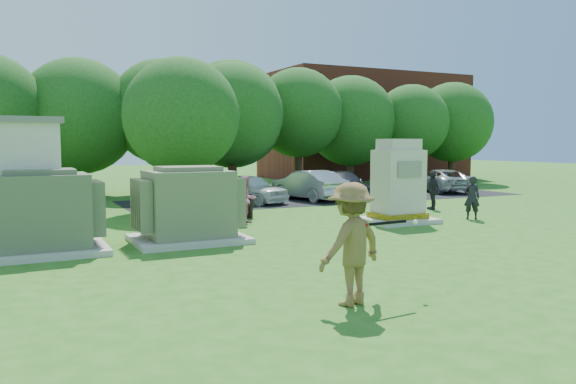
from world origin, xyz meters
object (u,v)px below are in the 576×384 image
person_at_picnic (246,200)px  car_dark (342,184)px  transformer_right (188,207)px  generator_cabinet (398,186)px  car_white (250,189)px  person_walking_right (433,190)px  picnic_table (222,203)px  batter (351,244)px  car_silver_b (441,181)px  person_by_generator (472,198)px  transformer_left (41,214)px  car_silver_a (308,185)px

person_at_picnic → car_dark: person_at_picnic is taller
transformer_right → generator_cabinet: size_ratio=1.06×
car_white → car_dark: 5.14m
person_walking_right → car_dark: (-0.62, 5.97, -0.13)m
picnic_table → generator_cabinet: bearing=-37.5°
picnic_table → batter: batter is taller
picnic_table → car_silver_b: bearing=18.7°
transformer_right → person_by_generator: (10.31, -0.03, -0.20)m
person_at_picnic → car_silver_b: (14.29, 6.67, -0.18)m
transformer_left → picnic_table: 7.53m
transformer_left → generator_cabinet: bearing=2.4°
transformer_right → car_silver_b: 19.36m
person_walking_right → car_white: bearing=-110.7°
car_silver_a → car_dark: size_ratio=0.96×
picnic_table → car_silver_b: 15.36m
transformer_left → car_dark: bearing=32.1°
person_at_picnic → car_white: person_at_picnic is taller
transformer_left → person_at_picnic: 6.91m
generator_cabinet → person_walking_right: bearing=34.1°
person_at_picnic → person_by_generator: bearing=-35.7°
batter → car_white: 16.24m
transformer_right → picnic_table: bearing=60.0°
person_walking_right → car_silver_b: person_walking_right is taller
transformer_right → generator_cabinet: bearing=3.6°
person_at_picnic → car_silver_b: bearing=8.0°
generator_cabinet → car_silver_b: 12.98m
batter → car_silver_a: (7.60, 15.64, -0.32)m
generator_cabinet → car_silver_a: bearing=83.8°
person_walking_right → car_silver_b: 8.71m
person_by_generator → person_walking_right: size_ratio=0.99×
generator_cabinet → car_silver_a: size_ratio=0.66×
person_at_picnic → car_silver_a: (5.59, 6.00, -0.10)m
transformer_left → generator_cabinet: generator_cabinet is taller
person_at_picnic → person_walking_right: size_ratio=1.03×
batter → picnic_table: bearing=-113.4°
generator_cabinet → car_dark: size_ratio=0.64×
transformer_right → car_dark: 13.67m
transformer_right → person_at_picnic: transformer_right is taller
transformer_right → generator_cabinet: (7.45, 0.47, 0.27)m
batter → person_at_picnic: bearing=-116.5°
car_dark → car_silver_b: size_ratio=0.99×
car_silver_a → car_dark: car_silver_a is taller
picnic_table → car_white: (2.82, 4.19, 0.12)m
transformer_left → car_dark: transformer_left is taller
batter → transformer_left: bearing=-72.8°
batter → person_by_generator: batter is taller
picnic_table → batter: size_ratio=0.97×
transformer_left → car_dark: size_ratio=0.67×
picnic_table → transformer_left: bearing=-145.2°
transformer_left → person_walking_right: transformer_left is taller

